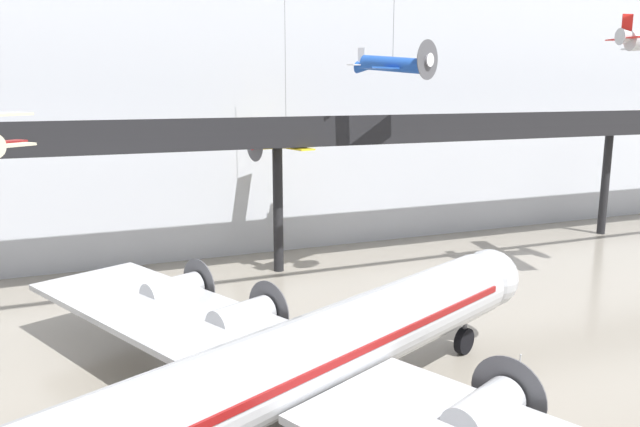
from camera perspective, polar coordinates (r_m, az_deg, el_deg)
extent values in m
cube|color=silver|center=(49.10, -6.49, 9.93)|extent=(140.00, 3.00, 23.06)
cube|color=black|center=(41.92, -3.53, 6.81)|extent=(110.00, 3.20, 0.90)
cube|color=black|center=(40.40, -2.83, 8.07)|extent=(110.00, 0.12, 1.10)
cylinder|color=black|center=(43.49, -3.86, 0.42)|extent=(0.70, 0.70, 8.94)
cylinder|color=black|center=(60.20, 24.61, 2.47)|extent=(0.70, 0.70, 8.94)
cylinder|color=#B7BABF|center=(22.23, -2.56, -13.60)|extent=(23.97, 12.88, 2.97)
sphere|color=#B7BABF|center=(32.65, 15.19, -5.72)|extent=(2.91, 2.91, 2.91)
cube|color=maroon|center=(22.10, -2.56, -12.91)|extent=(22.41, 12.23, 0.27)
cube|color=#B7BABF|center=(29.95, -14.11, -8.58)|extent=(11.80, 16.92, 0.28)
cylinder|color=#B7BABF|center=(28.18, -7.19, -9.49)|extent=(3.23, 2.48, 1.42)
cylinder|color=#4C4C51|center=(29.14, -4.74, -8.72)|extent=(1.16, 2.50, 2.71)
cylinder|color=#B7BABF|center=(32.34, -13.34, -6.94)|extent=(3.23, 2.48, 1.42)
cylinder|color=#4C4C51|center=(33.18, -11.03, -6.37)|extent=(1.16, 2.50, 2.71)
cylinder|color=#B7BABF|center=(21.16, 14.75, -17.24)|extent=(3.23, 2.48, 1.42)
cylinder|color=#4C4C51|center=(22.43, 16.80, -15.63)|extent=(1.16, 2.50, 2.71)
cylinder|color=#4C4C51|center=(31.54, 13.08, -10.25)|extent=(0.20, 0.20, 1.21)
cylinder|color=black|center=(31.77, 13.03, -11.27)|extent=(1.34, 0.88, 1.30)
cylinder|color=#4C4C51|center=(24.91, -5.96, -16.11)|extent=(0.20, 0.20, 1.21)
cylinder|color=black|center=(25.20, -5.93, -17.33)|extent=(1.34, 0.88, 1.30)
cone|color=silver|center=(43.48, 26.57, 14.31)|extent=(1.76, 1.32, 1.09)
cube|color=red|center=(43.32, 26.26, 15.11)|extent=(0.70, 0.20, 1.43)
cube|color=red|center=(43.26, 26.17, 14.17)|extent=(1.33, 3.17, 0.06)
cylinder|color=#1E4CAD|center=(39.25, 6.66, 13.40)|extent=(2.82, 4.28, 1.25)
cone|color=white|center=(38.06, 9.60, 13.67)|extent=(1.04, 1.01, 0.80)
cylinder|color=#4C4C51|center=(37.98, 9.81, 13.69)|extent=(2.08, 1.12, 2.32)
cone|color=#1E4CAD|center=(40.44, 4.10, 13.14)|extent=(1.24, 1.43, 0.85)
cube|color=#1E4CAD|center=(39.10, 6.98, 13.01)|extent=(6.26, 3.96, 0.10)
cube|color=white|center=(40.63, 3.81, 14.14)|extent=(0.30, 0.49, 1.07)
cube|color=white|center=(40.60, 3.80, 13.38)|extent=(2.30, 1.55, 0.06)
cylinder|color=slate|center=(39.45, 6.76, 17.41)|extent=(0.04, 0.04, 4.62)
cylinder|color=yellow|center=(43.37, -3.11, 6.55)|extent=(4.47, 1.72, 0.96)
cone|color=red|center=(42.27, -5.81, 6.35)|extent=(0.87, 0.94, 0.82)
cylinder|color=#4C4C51|center=(42.20, -6.00, 6.33)|extent=(0.49, 2.32, 2.36)
cone|color=yellow|center=(44.48, -0.72, 6.72)|extent=(1.31, 0.98, 0.78)
cube|color=yellow|center=(43.26, -3.41, 6.17)|extent=(2.31, 6.69, 0.10)
cube|color=red|center=(44.58, -0.43, 7.40)|extent=(0.53, 0.16, 1.09)
cube|color=red|center=(44.62, -0.43, 6.70)|extent=(0.97, 2.41, 0.06)
cylinder|color=slate|center=(43.24, -3.19, 13.42)|extent=(0.04, 0.04, 9.47)
cylinder|color=#B2B5BA|center=(30.35, 17.75, -13.96)|extent=(0.36, 0.36, 0.04)
cylinder|color=#B2B5BA|center=(30.14, 17.81, -13.10)|extent=(0.07, 0.07, 0.95)
sphere|color=#B2B5BA|center=(29.94, 17.87, -12.20)|extent=(0.10, 0.10, 0.10)
cube|color=#4C4C51|center=(28.86, 16.27, -14.51)|extent=(0.30, 0.43, 0.70)
cube|color=#232326|center=(28.64, 16.33, -13.55)|extent=(0.33, 0.73, 0.73)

